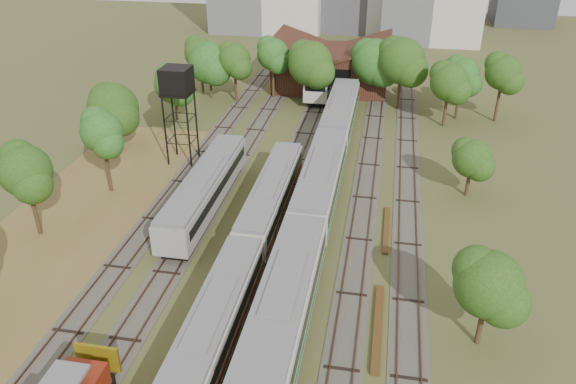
# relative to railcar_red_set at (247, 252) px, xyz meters

# --- Properties ---
(dry_grass_patch) EXTENTS (14.00, 60.00, 0.04)m
(dry_grass_patch) POSITION_rel_railcar_red_set_xyz_m (-16.00, -3.72, -1.79)
(dry_grass_patch) COLOR brown
(dry_grass_patch) RESTS_ON ground
(tracks) EXTENTS (24.60, 80.00, 0.19)m
(tracks) POSITION_rel_railcar_red_set_xyz_m (1.33, 13.28, -1.77)
(tracks) COLOR #4C473D
(tracks) RESTS_ON ground
(railcar_red_set) EXTENTS (2.77, 34.58, 3.42)m
(railcar_red_set) POSITION_rel_railcar_red_set_xyz_m (0.00, 0.00, 0.00)
(railcar_red_set) COLOR black
(railcar_red_set) RESTS_ON ground
(railcar_green_set) EXTENTS (3.31, 52.07, 4.10)m
(railcar_green_set) POSITION_rel_railcar_red_set_xyz_m (4.00, 11.43, 0.36)
(railcar_green_set) COLOR black
(railcar_green_set) RESTS_ON ground
(railcar_rear) EXTENTS (3.17, 16.08, 3.93)m
(railcar_rear) POSITION_rel_railcar_red_set_xyz_m (0.00, 44.22, 0.27)
(railcar_rear) COLOR black
(railcar_rear) RESTS_ON ground
(old_grey_coach) EXTENTS (2.94, 18.00, 3.63)m
(old_grey_coach) POSITION_rel_railcar_red_set_xyz_m (-6.00, 8.65, 0.18)
(old_grey_coach) COLOR black
(old_grey_coach) RESTS_ON ground
(water_tower) EXTENTS (2.93, 2.93, 10.15)m
(water_tower) POSITION_rel_railcar_red_set_xyz_m (-11.54, 18.09, 6.74)
(water_tower) COLOR black
(water_tower) RESTS_ON ground
(rail_pile_near) EXTENTS (0.57, 8.49, 0.28)m
(rail_pile_near) POSITION_rel_railcar_red_set_xyz_m (10.00, -4.44, -1.67)
(rail_pile_near) COLOR brown
(rail_pile_near) RESTS_ON ground
(rail_pile_far) EXTENTS (0.46, 7.33, 0.24)m
(rail_pile_far) POSITION_rel_railcar_red_set_xyz_m (10.20, 7.83, -1.69)
(rail_pile_far) COLOR brown
(rail_pile_far) RESTS_ON ground
(maintenance_shed) EXTENTS (16.45, 11.55, 7.58)m
(maintenance_shed) POSITION_rel_railcar_red_set_xyz_m (1.00, 46.26, 1.11)
(maintenance_shed) COLOR #361D13
(maintenance_shed) RESTS_ON ground
(tree_band_left) EXTENTS (8.48, 64.50, 8.47)m
(tree_band_left) POSITION_rel_railcar_red_set_xyz_m (-17.68, 8.30, 3.52)
(tree_band_left) COLOR #382616
(tree_band_left) RESTS_ON ground
(tree_band_far) EXTENTS (42.53, 10.00, 9.31)m
(tree_band_far) POSITION_rel_railcar_red_set_xyz_m (2.58, 38.57, 3.89)
(tree_band_far) COLOR #382616
(tree_band_far) RESTS_ON ground
(tree_band_right) EXTENTS (5.19, 42.42, 7.84)m
(tree_band_right) POSITION_rel_railcar_red_set_xyz_m (16.57, 15.98, 3.04)
(tree_band_right) COLOR #382616
(tree_band_right) RESTS_ON ground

